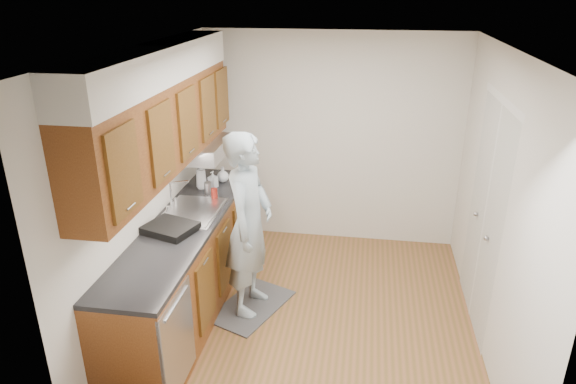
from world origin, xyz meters
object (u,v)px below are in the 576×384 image
(soap_bottle_a, at_px, (201,175))
(soap_bottle_c, at_px, (223,174))
(soda_can, at_px, (214,194))
(soap_bottle_b, at_px, (213,179))
(dish_rack, at_px, (170,228))
(person, at_px, (249,213))
(steel_can, at_px, (208,188))

(soap_bottle_a, bearing_deg, soap_bottle_c, 52.69)
(soap_bottle_a, xyz_separation_m, soda_can, (0.22, -0.27, -0.09))
(soda_can, bearing_deg, soap_bottle_c, 95.85)
(soap_bottle_b, height_order, dish_rack, soap_bottle_b)
(soap_bottle_a, distance_m, soap_bottle_b, 0.14)
(soap_bottle_b, relative_size, soap_bottle_c, 1.06)
(dish_rack, bearing_deg, soap_bottle_a, 110.87)
(person, height_order, soap_bottle_b, person)
(soap_bottle_b, bearing_deg, dish_rack, -93.61)
(soda_can, distance_m, steel_can, 0.15)
(person, xyz_separation_m, dish_rack, (-0.63, -0.32, -0.05))
(soap_bottle_a, distance_m, soap_bottle_c, 0.29)
(soap_bottle_a, height_order, soap_bottle_c, soap_bottle_a)
(dish_rack, bearing_deg, person, 45.35)
(soap_bottle_b, xyz_separation_m, dish_rack, (-0.07, -1.08, -0.06))
(soda_can, xyz_separation_m, steel_can, (-0.10, 0.12, 0.01))
(soap_bottle_b, relative_size, dish_rack, 0.43)
(steel_can, xyz_separation_m, dish_rack, (-0.07, -0.88, -0.03))
(soap_bottle_b, relative_size, soda_can, 1.55)
(soap_bottle_b, height_order, steel_can, soap_bottle_b)
(steel_can, bearing_deg, person, -44.70)
(soap_bottle_a, relative_size, soap_bottle_b, 1.62)
(dish_rack, bearing_deg, steel_can, 103.52)
(person, bearing_deg, soap_bottle_c, 34.48)
(person, xyz_separation_m, soda_can, (-0.46, 0.44, -0.02))
(soap_bottle_c, bearing_deg, dish_rack, -95.67)
(soda_can, relative_size, steel_can, 0.87)
(soap_bottle_c, height_order, soda_can, soap_bottle_c)
(steel_can, bearing_deg, soap_bottle_b, 91.39)
(soap_bottle_c, distance_m, steel_can, 0.39)
(soap_bottle_c, distance_m, dish_rack, 1.27)
(soda_can, bearing_deg, soap_bottle_b, 108.76)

